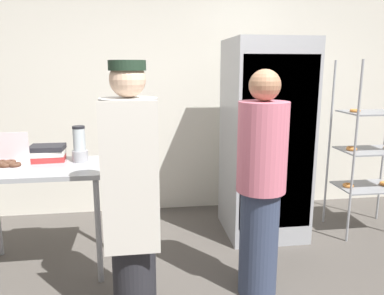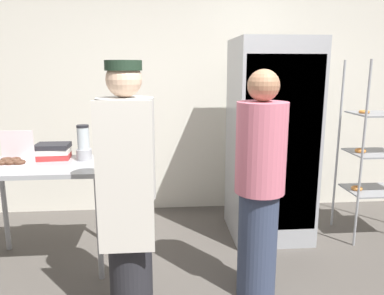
% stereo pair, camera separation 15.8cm
% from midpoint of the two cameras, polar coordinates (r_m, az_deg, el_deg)
% --- Properties ---
extents(back_wall, '(6.40, 0.12, 2.89)m').
position_cam_midpoint_polar(back_wall, '(4.27, 0.28, 9.65)').
color(back_wall, silver).
rests_on(back_wall, ground_plane).
extents(refrigerator, '(0.74, 0.77, 1.89)m').
position_cam_midpoint_polar(refrigerator, '(3.67, 13.08, 1.06)').
color(refrigerator, '#9EA0A5').
rests_on(refrigerator, ground_plane).
extents(baking_rack, '(0.64, 0.49, 1.70)m').
position_cam_midpoint_polar(baking_rack, '(4.04, 27.77, -0.71)').
color(baking_rack, '#93969B').
rests_on(baking_rack, ground_plane).
extents(prep_counter, '(1.00, 0.64, 0.87)m').
position_cam_midpoint_polar(prep_counter, '(3.24, -20.20, -4.35)').
color(prep_counter, '#9EA0A5').
rests_on(prep_counter, ground_plane).
extents(donut_box, '(0.26, 0.24, 0.28)m').
position_cam_midpoint_polar(donut_box, '(3.15, -24.31, -2.10)').
color(donut_box, silver).
rests_on(donut_box, prep_counter).
extents(blender_pitcher, '(0.13, 0.13, 0.30)m').
position_cam_midpoint_polar(blender_pitcher, '(3.24, -14.86, 0.43)').
color(blender_pitcher, '#99999E').
rests_on(blender_pitcher, prep_counter).
extents(binder_stack, '(0.29, 0.24, 0.13)m').
position_cam_midpoint_polar(binder_stack, '(3.37, -19.18, -0.55)').
color(binder_stack, '#B72D2D').
rests_on(binder_stack, prep_counter).
extents(person_baker, '(0.35, 0.37, 1.67)m').
position_cam_midpoint_polar(person_baker, '(2.42, -7.91, -6.31)').
color(person_baker, '#232328').
rests_on(person_baker, ground_plane).
extents(person_customer, '(0.34, 0.34, 1.62)m').
position_cam_midpoint_polar(person_customer, '(2.65, 11.95, -5.78)').
color(person_customer, '#333D56').
rests_on(person_customer, ground_plane).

